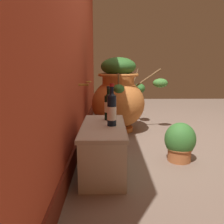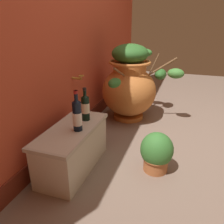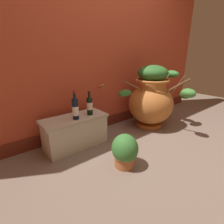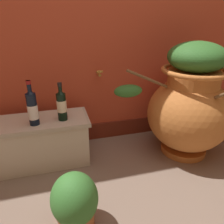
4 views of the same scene
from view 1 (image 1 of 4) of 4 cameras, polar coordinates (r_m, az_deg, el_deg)
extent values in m
plane|color=#7A6656|center=(2.77, 16.25, -7.16)|extent=(7.00, 7.00, 0.00)
cube|color=#B74228|center=(2.58, -10.33, 21.07)|extent=(4.40, 0.20, 2.60)
cube|color=maroon|center=(2.64, -7.14, -5.82)|extent=(4.40, 0.02, 0.16)
cylinder|color=#B28433|center=(2.38, -6.81, 6.49)|extent=(0.02, 0.10, 0.02)
torus|color=#B28433|center=(2.37, -5.61, 7.23)|extent=(0.06, 0.06, 0.01)
cylinder|color=#C17033|center=(3.14, 1.46, -3.99)|extent=(0.39, 0.39, 0.05)
ellipsoid|color=#C17033|center=(3.07, 1.49, 2.05)|extent=(0.68, 0.68, 0.62)
cylinder|color=#C17033|center=(3.04, 1.52, 7.47)|extent=(0.40, 0.40, 0.15)
torus|color=#C17033|center=(3.04, 1.53, 8.89)|extent=(0.51, 0.51, 0.04)
cylinder|color=brown|center=(2.65, 1.58, 7.66)|extent=(0.33, 0.03, 0.16)
ellipsoid|color=#2D6628|center=(2.51, 1.59, 5.59)|extent=(0.22, 0.12, 0.09)
cylinder|color=brown|center=(3.36, 5.38, 7.61)|extent=(0.15, 0.13, 0.32)
ellipsoid|color=#2D6628|center=(3.50, 6.63, 5.66)|extent=(0.24, 0.16, 0.14)
cylinder|color=brown|center=(3.11, 8.79, 8.20)|extent=(0.04, 0.32, 0.23)
ellipsoid|color=#428438|center=(3.16, 11.50, 6.81)|extent=(0.13, 0.19, 0.12)
cylinder|color=brown|center=(3.33, 2.68, 10.06)|extent=(0.13, 0.05, 0.16)
ellipsoid|color=#387A33|center=(3.40, 2.90, 10.37)|extent=(0.13, 0.22, 0.11)
ellipsoid|color=#2D6628|center=(3.04, 1.54, 10.84)|extent=(0.44, 0.44, 0.23)
cube|color=beige|center=(1.94, -2.04, -8.69)|extent=(0.74, 0.32, 0.38)
cube|color=#AEA592|center=(1.88, -2.08, -3.64)|extent=(0.78, 0.34, 0.03)
cylinder|color=black|center=(1.84, -0.06, 0.30)|extent=(0.07, 0.07, 0.24)
cone|color=black|center=(1.82, -0.06, 4.34)|extent=(0.07, 0.07, 0.04)
cylinder|color=black|center=(1.82, -0.06, 5.41)|extent=(0.03, 0.03, 0.09)
cylinder|color=maroon|center=(1.82, -0.06, 6.50)|extent=(0.03, 0.03, 0.02)
cylinder|color=silver|center=(1.85, -0.06, -0.27)|extent=(0.07, 0.07, 0.11)
cylinder|color=black|center=(2.05, -0.85, 0.99)|extent=(0.07, 0.07, 0.21)
cone|color=black|center=(2.03, -0.86, 4.23)|extent=(0.07, 0.07, 0.04)
cylinder|color=black|center=(2.03, -0.86, 5.05)|extent=(0.03, 0.03, 0.08)
cylinder|color=black|center=(2.02, -0.86, 5.89)|extent=(0.03, 0.03, 0.02)
cylinder|color=beige|center=(2.05, -0.85, 1.25)|extent=(0.07, 0.07, 0.09)
cylinder|color=#B26638|center=(2.26, 15.81, -9.59)|extent=(0.21, 0.21, 0.13)
torus|color=#A45D33|center=(2.24, 15.89, -8.31)|extent=(0.23, 0.23, 0.02)
ellipsoid|color=#387A33|center=(2.21, 16.00, -6.28)|extent=(0.26, 0.28, 0.30)
camera|label=2|loc=(0.95, 68.80, 26.01)|focal=36.02mm
camera|label=3|loc=(1.98, 60.41, 12.71)|focal=26.95mm
camera|label=4|loc=(2.53, 38.53, 14.87)|focal=34.94mm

